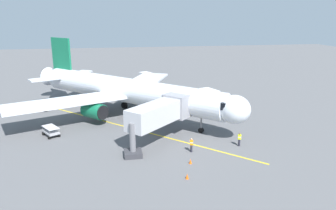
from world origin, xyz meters
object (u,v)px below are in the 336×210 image
object	(u,v)px
jet_bridge	(162,112)
airplane	(125,91)
ground_crew_wing_walker	(197,111)
tug_starboard_side	(43,106)
ground_crew_marshaller	(239,139)
safety_cone_nose_right	(187,176)
box_truck_portside	(211,97)
safety_cone_nose_left	(190,161)
baggage_cart_near_nose	(51,131)
box_truck_rear_apron	(148,78)
ground_crew_loader	(191,145)

from	to	relation	value
jet_bridge	airplane	bearing A→B (deg)	-71.26
ground_crew_wing_walker	tug_starboard_side	distance (m)	25.65
tug_starboard_side	airplane	bearing A→B (deg)	159.27
ground_crew_marshaller	safety_cone_nose_right	size ratio (longest dim) A/B	3.11
box_truck_portside	airplane	bearing A→B (deg)	13.60
airplane	box_truck_portside	size ratio (longest dim) A/B	6.66
ground_crew_wing_walker	safety_cone_nose_left	world-z (taller)	ground_crew_wing_walker
airplane	baggage_cart_near_nose	distance (m)	13.12
baggage_cart_near_nose	safety_cone_nose_left	distance (m)	19.63
tug_starboard_side	box_truck_rear_apron	xyz separation A→B (m)	(-19.67, -17.73, 0.68)
ground_crew_marshaller	baggage_cart_near_nose	xyz separation A→B (m)	(23.08, -7.60, -0.23)
baggage_cart_near_nose	safety_cone_nose_left	xyz separation A→B (m)	(-16.07, 11.27, -0.38)
ground_crew_wing_walker	ground_crew_loader	bearing A→B (deg)	72.09
safety_cone_nose_left	ground_crew_wing_walker	bearing A→B (deg)	-107.54
jet_bridge	ground_crew_loader	world-z (taller)	jet_bridge
airplane	box_truck_rear_apron	xyz separation A→B (m)	(-6.23, -22.82, -2.62)
tug_starboard_side	box_truck_portside	bearing A→B (deg)	177.16
ground_crew_marshaller	jet_bridge	bearing A→B (deg)	-20.56
airplane	box_truck_rear_apron	world-z (taller)	airplane
box_truck_portside	safety_cone_nose_right	distance (m)	27.74
baggage_cart_near_nose	ground_crew_loader	bearing A→B (deg)	153.90
airplane	tug_starboard_side	distance (m)	14.75
ground_crew_marshaller	box_truck_portside	size ratio (longest dim) A/B	0.34
safety_cone_nose_right	ground_crew_loader	bearing A→B (deg)	-107.84
ground_crew_marshaller	tug_starboard_side	size ratio (longest dim) A/B	0.63
ground_crew_loader	tug_starboard_side	xyz separation A→B (m)	(20.19, -20.95, -0.18)
ground_crew_marshaller	baggage_cart_near_nose	bearing A→B (deg)	-18.22
ground_crew_loader	baggage_cart_near_nose	size ratio (longest dim) A/B	0.58
box_truck_portside	safety_cone_nose_left	world-z (taller)	box_truck_portside
ground_crew_marshaller	box_truck_portside	distance (m)	18.98
box_truck_rear_apron	airplane	bearing A→B (deg)	74.74
jet_bridge	box_truck_rear_apron	size ratio (longest dim) A/B	1.92
ground_crew_wing_walker	safety_cone_nose_right	world-z (taller)	ground_crew_wing_walker
jet_bridge	ground_crew_wing_walker	world-z (taller)	jet_bridge
ground_crew_marshaller	tug_starboard_side	distance (m)	33.24
ground_crew_marshaller	box_truck_rear_apron	world-z (taller)	box_truck_rear_apron
baggage_cart_near_nose	tug_starboard_side	world-z (taller)	tug_starboard_side
ground_crew_loader	safety_cone_nose_left	size ratio (longest dim) A/B	3.11
ground_crew_wing_walker	tug_starboard_side	world-z (taller)	ground_crew_wing_walker
box_truck_rear_apron	safety_cone_nose_left	distance (m)	41.68
box_truck_rear_apron	ground_crew_loader	bearing A→B (deg)	90.76
ground_crew_marshaller	ground_crew_wing_walker	distance (m)	12.53
tug_starboard_side	ground_crew_marshaller	bearing A→B (deg)	142.45
ground_crew_loader	ground_crew_marshaller	bearing A→B (deg)	-173.59
jet_bridge	safety_cone_nose_left	bearing A→B (deg)	105.00
box_truck_rear_apron	safety_cone_nose_right	distance (m)	44.88
tug_starboard_side	safety_cone_nose_right	distance (m)	32.65
box_truck_portside	safety_cone_nose_right	world-z (taller)	box_truck_portside
box_truck_rear_apron	tug_starboard_side	bearing A→B (deg)	42.03
jet_bridge	tug_starboard_side	xyz separation A→B (m)	(17.46, -16.92, -3.06)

